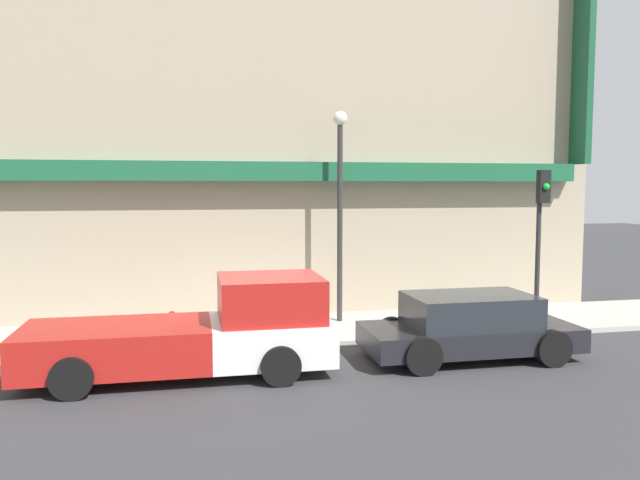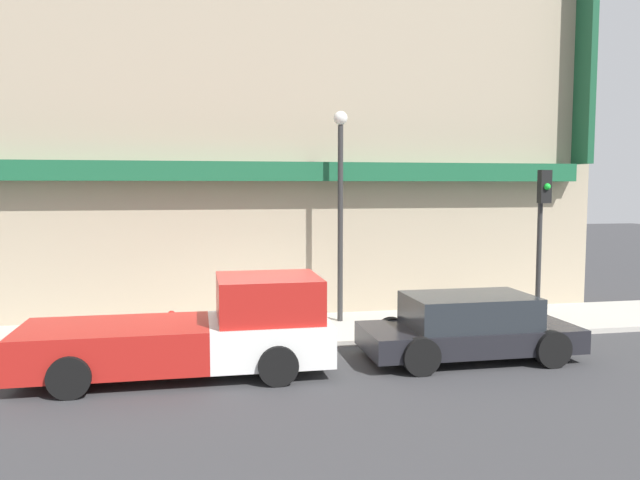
{
  "view_description": "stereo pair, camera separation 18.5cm",
  "coord_description": "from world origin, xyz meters",
  "px_view_note": "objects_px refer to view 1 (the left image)",
  "views": [
    {
      "loc": [
        -1.69,
        -13.46,
        3.64
      ],
      "look_at": [
        1.4,
        1.27,
        2.33
      ],
      "focal_mm": 35.0,
      "sensor_mm": 36.0,
      "label": 1
    },
    {
      "loc": [
        -1.51,
        -13.5,
        3.64
      ],
      "look_at": [
        1.4,
        1.27,
        2.33
      ],
      "focal_mm": 35.0,
      "sensor_mm": 36.0,
      "label": 2
    }
  ],
  "objects_px": {
    "pickup_truck": "(202,333)",
    "parked_car": "(469,327)",
    "fire_hydrant": "(172,326)",
    "street_lamp": "(340,191)",
    "traffic_light": "(541,220)"
  },
  "relations": [
    {
      "from": "fire_hydrant",
      "to": "street_lamp",
      "type": "bearing_deg",
      "value": 17.71
    },
    {
      "from": "street_lamp",
      "to": "traffic_light",
      "type": "bearing_deg",
      "value": -20.72
    },
    {
      "from": "parked_car",
      "to": "fire_hydrant",
      "type": "height_order",
      "value": "parked_car"
    },
    {
      "from": "parked_car",
      "to": "street_lamp",
      "type": "height_order",
      "value": "street_lamp"
    },
    {
      "from": "fire_hydrant",
      "to": "traffic_light",
      "type": "bearing_deg",
      "value": -2.64
    },
    {
      "from": "pickup_truck",
      "to": "parked_car",
      "type": "bearing_deg",
      "value": -1.79
    },
    {
      "from": "pickup_truck",
      "to": "traffic_light",
      "type": "height_order",
      "value": "traffic_light"
    },
    {
      "from": "pickup_truck",
      "to": "parked_car",
      "type": "relative_size",
      "value": 1.29
    },
    {
      "from": "fire_hydrant",
      "to": "street_lamp",
      "type": "relative_size",
      "value": 0.13
    },
    {
      "from": "pickup_truck",
      "to": "fire_hydrant",
      "type": "xyz_separation_m",
      "value": [
        -0.63,
        2.22,
        -0.35
      ]
    },
    {
      "from": "fire_hydrant",
      "to": "traffic_light",
      "type": "relative_size",
      "value": 0.18
    },
    {
      "from": "pickup_truck",
      "to": "parked_car",
      "type": "height_order",
      "value": "pickup_truck"
    },
    {
      "from": "pickup_truck",
      "to": "street_lamp",
      "type": "bearing_deg",
      "value": 43.06
    },
    {
      "from": "pickup_truck",
      "to": "traffic_light",
      "type": "relative_size",
      "value": 1.49
    },
    {
      "from": "street_lamp",
      "to": "parked_car",
      "type": "bearing_deg",
      "value": -61.33
    }
  ]
}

